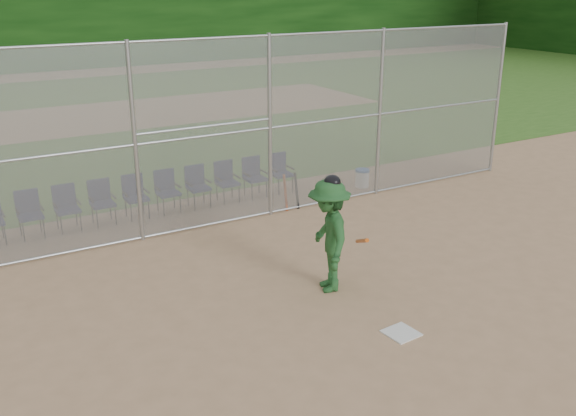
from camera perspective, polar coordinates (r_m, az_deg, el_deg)
ground at (r=10.29m, az=7.14°, el=-9.86°), size 100.00×100.00×0.00m
grass_strip at (r=26.14m, az=-17.55°, el=7.64°), size 100.00×100.00×0.00m
dirt_patch_far at (r=26.14m, az=-17.55°, el=7.64°), size 24.00×24.00×0.00m
backstop_fence at (r=13.59m, az=-5.36°, el=6.93°), size 16.09×0.09×4.00m
home_plate at (r=10.00m, az=10.03°, el=-10.88°), size 0.50×0.50×0.02m
batter_at_plate at (r=10.80m, az=3.64°, el=-2.43°), size 1.16×1.50×2.05m
water_cooler at (r=16.58m, az=6.61°, el=2.67°), size 0.37×0.37×0.47m
spare_bats at (r=14.81m, az=0.27°, el=1.48°), size 0.36×0.23×0.85m
chair_1 at (r=14.19m, az=-21.93°, el=-0.58°), size 0.54×0.52×0.96m
chair_2 at (r=14.30m, az=-19.01°, el=-0.07°), size 0.54×0.52×0.96m
chair_3 at (r=14.44m, az=-16.14°, el=0.43°), size 0.54×0.52×0.96m
chair_4 at (r=14.62m, az=-13.33°, el=0.92°), size 0.54×0.52×0.96m
chair_5 at (r=14.84m, az=-10.60°, el=1.40°), size 0.54×0.52×0.96m
chair_6 at (r=15.08m, az=-7.95°, el=1.85°), size 0.54×0.52×0.96m
chair_7 at (r=15.37m, az=-5.39°, el=2.29°), size 0.54×0.52×0.96m
chair_8 at (r=15.68m, az=-2.92°, el=2.71°), size 0.54×0.52×0.96m
chair_9 at (r=16.02m, az=-0.55°, el=3.10°), size 0.54×0.52×0.96m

